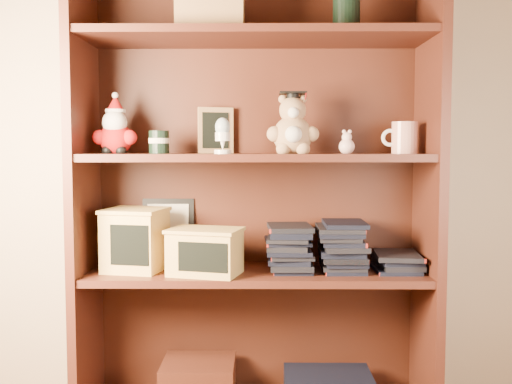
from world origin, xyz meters
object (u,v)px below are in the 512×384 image
teacher_mug (404,138)px  bookcase (255,203)px  grad_teddy_bear (293,130)px  treats_box (135,239)px

teacher_mug → bookcase: bearing=174.2°
grad_teddy_bear → teacher_mug: (0.37, 0.01, -0.03)m
bookcase → grad_teddy_bear: bearing=-24.3°
grad_teddy_bear → teacher_mug: 0.37m
bookcase → teacher_mug: bearing=-5.8°
bookcase → grad_teddy_bear: size_ratio=7.52×
bookcase → grad_teddy_bear: bookcase is taller
teacher_mug → grad_teddy_bear: bearing=-179.0°
grad_teddy_bear → treats_box: grad_teddy_bear is taller
grad_teddy_bear → teacher_mug: grad_teddy_bear is taller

